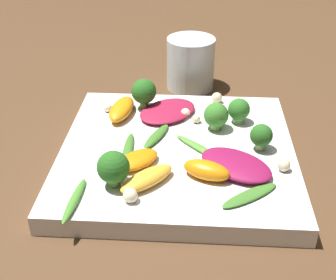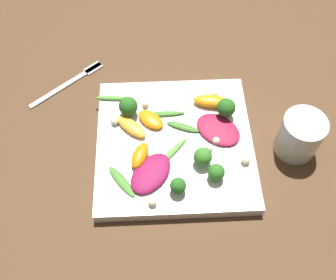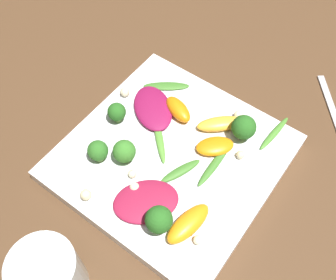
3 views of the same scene
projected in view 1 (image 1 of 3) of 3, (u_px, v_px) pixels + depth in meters
The scene contains 26 objects.
ground_plane at pixel (177, 162), 0.62m from camera, with size 2.40×2.40×0.00m, color #4C331E.
plate at pixel (177, 154), 0.61m from camera, with size 0.30×0.30×0.02m.
drinking_glass at pixel (191, 63), 0.80m from camera, with size 0.08×0.08×0.09m.
radicchio_leaf_0 at pixel (168, 111), 0.68m from camera, with size 0.11×0.11×0.01m.
radicchio_leaf_1 at pixel (236, 165), 0.56m from camera, with size 0.10×0.11×0.01m.
orange_segment_0 at pixel (138, 160), 0.57m from camera, with size 0.06×0.06×0.01m.
orange_segment_1 at pixel (147, 179), 0.53m from camera, with size 0.07×0.07×0.02m.
orange_segment_2 at pixel (206, 170), 0.54m from camera, with size 0.05×0.06×0.02m.
orange_segment_3 at pixel (122, 109), 0.67m from camera, with size 0.08×0.04×0.02m.
broccoli_floret_0 at pixel (239, 110), 0.65m from camera, with size 0.03×0.03×0.04m.
broccoli_floret_1 at pixel (216, 116), 0.63m from camera, with size 0.03×0.03×0.04m.
broccoli_floret_2 at pixel (113, 168), 0.52m from camera, with size 0.04×0.04×0.04m.
broccoli_floret_3 at pixel (144, 92), 0.68m from camera, with size 0.04×0.04×0.05m.
broccoli_floret_4 at pixel (261, 134), 0.59m from camera, with size 0.03×0.03×0.04m.
arugula_sprig_0 at pixel (157, 136), 0.62m from camera, with size 0.07×0.04×0.01m.
arugula_sprig_1 at pixel (74, 200), 0.51m from camera, with size 0.08×0.02×0.01m.
arugula_sprig_2 at pixel (202, 149), 0.59m from camera, with size 0.07×0.07×0.01m.
arugula_sprig_3 at pixel (250, 195), 0.52m from camera, with size 0.06×0.07×0.01m.
arugula_sprig_4 at pixel (128, 151), 0.59m from camera, with size 0.09×0.01×0.01m.
macadamia_nut_0 at pixel (185, 113), 0.67m from camera, with size 0.01×0.01×0.01m.
macadamia_nut_1 at pixel (105, 164), 0.56m from camera, with size 0.01×0.01×0.01m.
macadamia_nut_2 at pixel (108, 108), 0.68m from camera, with size 0.01×0.01×0.01m.
macadamia_nut_3 at pixel (217, 98), 0.71m from camera, with size 0.02×0.02×0.02m.
macadamia_nut_4 at pixel (130, 196), 0.51m from camera, with size 0.02×0.02×0.02m.
macadamia_nut_5 at pixel (284, 165), 0.56m from camera, with size 0.02×0.02×0.02m.
macadamia_nut_6 at pixel (196, 119), 0.66m from camera, with size 0.01×0.01×0.01m.
Camera 1 is at (0.51, 0.02, 0.35)m, focal length 50.00 mm.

